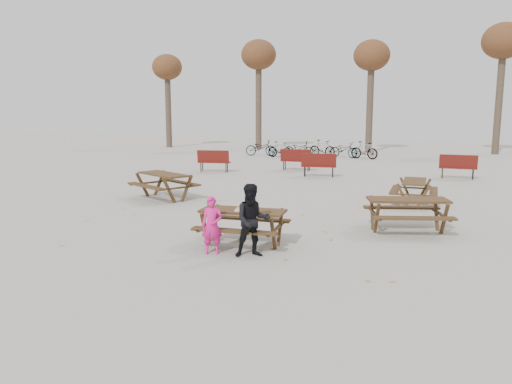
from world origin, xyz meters
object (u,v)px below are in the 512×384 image
(soda_bottle, at_px, (244,208))
(picnic_table_far, at_px, (414,192))
(child, at_px, (212,225))
(picnic_table_east, at_px, (407,215))
(adult, at_px, (252,221))
(main_picnic_table, at_px, (243,218))
(food_tray, at_px, (239,210))
(picnic_table_north, at_px, (164,186))

(soda_bottle, height_order, picnic_table_far, soda_bottle)
(child, xyz_separation_m, picnic_table_far, (4.01, 6.76, -0.22))
(picnic_table_east, bearing_deg, adult, -148.19)
(picnic_table_east, xyz_separation_m, picnic_table_far, (0.22, 3.73, -0.03))
(main_picnic_table, xyz_separation_m, picnic_table_east, (3.40, 2.23, -0.19))
(food_tray, relative_size, picnic_table_north, 0.09)
(child, bearing_deg, soda_bottle, 36.44)
(main_picnic_table, relative_size, child, 1.53)
(main_picnic_table, relative_size, picnic_table_far, 1.06)
(picnic_table_far, bearing_deg, picnic_table_east, 179.88)
(food_tray, bearing_deg, soda_bottle, -2.84)
(adult, relative_size, picnic_table_east, 0.79)
(picnic_table_north, bearing_deg, food_tray, -17.71)
(main_picnic_table, relative_size, picnic_table_north, 0.92)
(picnic_table_far, bearing_deg, food_tray, 152.61)
(picnic_table_far, bearing_deg, child, 152.61)
(soda_bottle, bearing_deg, child, -127.87)
(main_picnic_table, relative_size, picnic_table_east, 0.97)
(main_picnic_table, xyz_separation_m, picnic_table_north, (-4.18, 4.60, -0.17))
(child, height_order, picnic_table_east, child)
(child, distance_m, picnic_table_east, 4.86)
(picnic_table_east, xyz_separation_m, picnic_table_north, (-7.57, 2.36, 0.02))
(food_tray, bearing_deg, picnic_table_north, 131.06)
(child, xyz_separation_m, adult, (0.83, 0.05, 0.14))
(main_picnic_table, distance_m, soda_bottle, 0.33)
(adult, height_order, picnic_table_north, adult)
(soda_bottle, xyz_separation_m, picnic_table_far, (3.53, 6.14, -0.48))
(main_picnic_table, height_order, soda_bottle, soda_bottle)
(picnic_table_north, distance_m, picnic_table_far, 7.92)
(food_tray, xyz_separation_m, adult, (0.46, -0.58, -0.06))
(picnic_table_far, bearing_deg, soda_bottle, 153.41)
(soda_bottle, bearing_deg, picnic_table_east, 36.14)
(adult, bearing_deg, main_picnic_table, 95.65)
(main_picnic_table, relative_size, food_tray, 10.00)
(soda_bottle, distance_m, child, 0.83)
(main_picnic_table, height_order, child, child)
(main_picnic_table, bearing_deg, picnic_table_east, 33.33)
(soda_bottle, bearing_deg, main_picnic_table, 116.68)
(food_tray, distance_m, adult, 0.74)
(soda_bottle, bearing_deg, picnic_table_north, 131.78)
(food_tray, distance_m, soda_bottle, 0.12)
(picnic_table_north, bearing_deg, child, -23.73)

